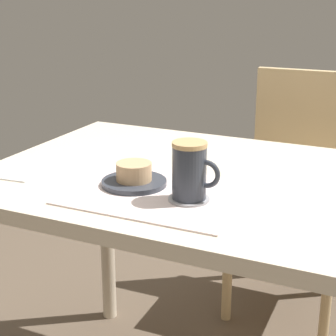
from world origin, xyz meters
The scene contains 8 objects.
dining_table centered at (0.00, 0.00, 0.65)m, with size 1.12×0.77×0.73m.
wooden_chair centered at (0.07, 0.75, 0.49)m, with size 0.43×0.43×0.89m.
placemat centered at (-0.05, -0.16, 0.74)m, with size 0.40×0.33×0.00m, color silver.
pastry_plate centered at (-0.13, -0.14, 0.74)m, with size 0.15×0.15×0.01m, color #333842.
pastry centered at (-0.13, -0.14, 0.77)m, with size 0.08×0.08×0.04m, color tan.
coffee_coaster centered at (0.02, -0.18, 0.74)m, with size 0.09×0.09×0.01m, color #99999E.
coffee_mug centered at (0.03, -0.18, 0.81)m, with size 0.11×0.08×0.13m.
paper_napkin centered at (-0.46, -0.17, 0.74)m, with size 0.15×0.15×0.00m, color white.
Camera 1 is at (0.47, -1.24, 1.19)m, focal length 60.00 mm.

